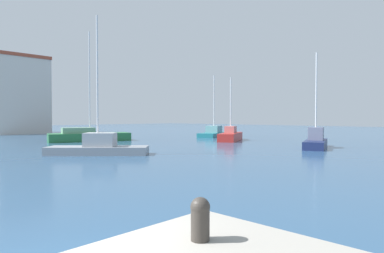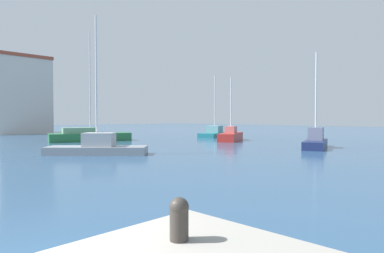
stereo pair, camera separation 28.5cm
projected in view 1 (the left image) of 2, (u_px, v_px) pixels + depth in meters
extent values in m
plane|color=#2D5175|center=(120.00, 147.00, 28.88)|extent=(160.00, 160.00, 0.00)
cylinder|color=#38332D|center=(200.00, 224.00, 4.01)|extent=(0.23, 0.23, 0.40)
sphere|color=#38332D|center=(200.00, 207.00, 4.00)|extent=(0.24, 0.24, 0.24)
cube|color=#28703D|center=(90.00, 137.00, 35.59)|extent=(8.61, 5.21, 0.85)
cube|color=gray|center=(78.00, 130.00, 35.05)|extent=(3.61, 2.72, 0.59)
cylinder|color=silver|center=(89.00, 82.00, 35.44)|extent=(0.12, 0.12, 10.66)
cube|color=#19234C|center=(316.00, 144.00, 27.63)|extent=(5.83, 3.33, 0.64)
cube|color=slate|center=(316.00, 134.00, 27.75)|extent=(1.75, 1.56, 1.06)
cylinder|color=silver|center=(316.00, 96.00, 27.53)|extent=(0.12, 0.12, 7.15)
cube|color=gray|center=(98.00, 150.00, 22.76)|extent=(6.08, 6.16, 0.55)
cube|color=#ADB0B5|center=(100.00, 140.00, 22.74)|extent=(2.47, 2.48, 0.92)
cylinder|color=silver|center=(97.00, 81.00, 22.63)|extent=(0.12, 0.12, 8.79)
cube|color=#1E707A|center=(214.00, 134.00, 43.98)|extent=(7.14, 4.45, 0.53)
cube|color=#6B9CA2|center=(214.00, 129.00, 43.95)|extent=(2.48, 2.25, 0.87)
cylinder|color=silver|center=(214.00, 104.00, 43.87)|extent=(0.12, 0.12, 7.41)
cube|color=#B22823|center=(231.00, 137.00, 36.25)|extent=(6.03, 4.18, 0.83)
cube|color=#C4716E|center=(231.00, 130.00, 36.27)|extent=(2.06, 1.72, 0.72)
cylinder|color=silver|center=(231.00, 105.00, 36.16)|extent=(0.12, 0.12, 5.94)
cube|color=beige|center=(15.00, 97.00, 52.45)|extent=(7.69, 9.05, 11.32)
cube|color=#9E4733|center=(14.00, 59.00, 52.29)|extent=(7.85, 9.23, 0.50)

